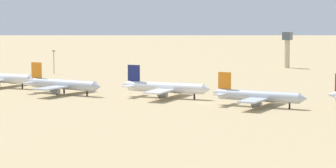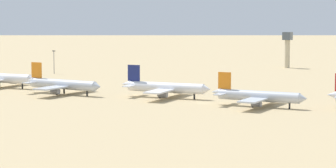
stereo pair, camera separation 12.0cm
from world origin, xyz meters
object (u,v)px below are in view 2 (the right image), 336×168
at_px(parked_jet_navy_2, 165,87).
at_px(parked_jet_orange_3, 258,96).
at_px(parked_jet_orange_1, 62,84).
at_px(light_pole_mid, 54,60).
at_px(control_tower, 287,46).

relative_size(parked_jet_navy_2, parked_jet_orange_3, 1.05).
xyz_separation_m(parked_jet_orange_1, light_pole_mid, (-62.57, 80.50, 3.38)).
bearing_deg(parked_jet_orange_3, light_pole_mid, 152.33).
xyz_separation_m(parked_jet_orange_3, control_tower, (-48.21, 181.14, 9.24)).
height_order(parked_jet_orange_1, control_tower, control_tower).
bearing_deg(control_tower, parked_jet_navy_2, -88.66).
height_order(parked_jet_orange_3, light_pole_mid, light_pole_mid).
bearing_deg(light_pole_mid, parked_jet_navy_2, -33.53).
height_order(parked_jet_orange_1, light_pole_mid, parked_jet_orange_1).
bearing_deg(parked_jet_orange_3, control_tower, 105.14).
distance_m(parked_jet_orange_1, control_tower, 186.10).
bearing_deg(control_tower, parked_jet_orange_1, -102.70).
relative_size(parked_jet_orange_1, control_tower, 1.82).
xyz_separation_m(parked_jet_navy_2, control_tower, (-4.02, 172.04, 9.03)).
relative_size(parked_jet_navy_2, control_tower, 1.82).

